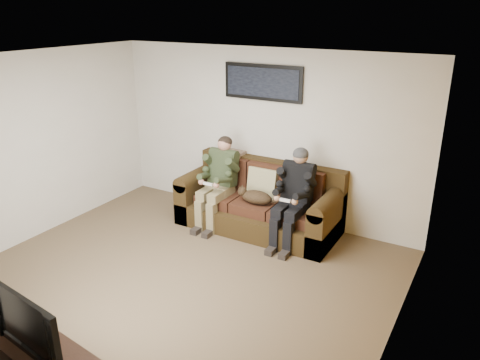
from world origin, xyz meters
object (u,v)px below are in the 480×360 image
Objects in this scene: cat at (255,197)px; framed_poster at (263,82)px; sofa at (261,204)px; person_right at (294,191)px; person_left at (219,176)px; television at (34,319)px.

cat is 1.66m from framed_poster.
sofa is 3.59× the size of cat.
framed_poster is (-0.23, 0.62, 1.53)m from cat.
person_right is 0.61m from cat.
sofa is 1.89× the size of framed_poster.
television is (0.45, -3.59, -0.04)m from person_left.
person_left is 1.52m from framed_poster.
cat is 0.66× the size of television.
cat is (0.64, -0.04, -0.18)m from person_left.
television reaches higher than sofa.
person_right is at bearing 0.02° from person_left.
person_left is at bearing 104.26° from television.
cat is (-0.58, -0.04, -0.19)m from person_right.
person_right reaches higher than person_left.
sofa is 0.75m from person_right.
person_left is 0.99× the size of person_right.
framed_poster is (0.41, 0.58, 1.34)m from person_left.
framed_poster reaches higher than sofa.
sofa is 0.32m from cat.
cat is at bearing 94.02° from television.
person_right is 2.03× the size of cat.
cat is at bearing -69.74° from framed_poster.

